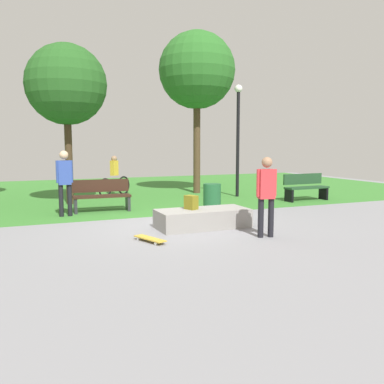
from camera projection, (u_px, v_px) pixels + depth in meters
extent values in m
plane|color=gray|center=(166.00, 224.00, 9.81)|extent=(28.00, 28.00, 0.00)
cube|color=#387A2D|center=(106.00, 191.00, 16.73)|extent=(26.60, 12.90, 0.01)
cube|color=gray|center=(203.00, 218.00, 9.39)|extent=(2.11, 0.94, 0.43)
cube|color=olive|center=(191.00, 202.00, 9.34)|extent=(0.29, 0.34, 0.32)
cylinder|color=black|center=(271.00, 218.00, 8.42)|extent=(0.12, 0.12, 0.80)
cylinder|color=black|center=(261.00, 218.00, 8.38)|extent=(0.12, 0.12, 0.80)
cube|color=red|center=(267.00, 184.00, 8.32)|extent=(0.36, 0.26, 0.60)
cylinder|color=red|center=(274.00, 183.00, 8.34)|extent=(0.09, 0.09, 0.56)
cylinder|color=red|center=(259.00, 183.00, 8.28)|extent=(0.09, 0.09, 0.56)
sphere|color=#9E7556|center=(267.00, 162.00, 8.26)|extent=(0.22, 0.22, 0.22)
cube|color=gold|center=(150.00, 238.00, 8.02)|extent=(0.48, 0.82, 0.02)
cylinder|color=silver|center=(138.00, 239.00, 8.17)|extent=(0.05, 0.06, 0.06)
cylinder|color=silver|center=(145.00, 238.00, 8.28)|extent=(0.05, 0.06, 0.06)
cylinder|color=silver|center=(156.00, 244.00, 7.77)|extent=(0.05, 0.06, 0.06)
cylinder|color=silver|center=(162.00, 242.00, 7.88)|extent=(0.05, 0.06, 0.06)
cube|color=#1E4223|center=(307.00, 188.00, 13.84)|extent=(1.61, 0.49, 0.06)
cube|color=#1E4223|center=(303.00, 179.00, 14.01)|extent=(1.60, 0.11, 0.36)
cube|color=black|center=(323.00, 193.00, 14.17)|extent=(0.09, 0.40, 0.45)
cube|color=black|center=(289.00, 195.00, 13.57)|extent=(0.09, 0.40, 0.45)
cube|color=#331E14|center=(102.00, 196.00, 11.54)|extent=(1.62, 0.51, 0.06)
cube|color=#331E14|center=(101.00, 186.00, 11.71)|extent=(1.60, 0.13, 0.36)
cube|color=#2D2D33|center=(128.00, 203.00, 11.81)|extent=(0.10, 0.40, 0.45)
cube|color=#2D2D33|center=(75.00, 205.00, 11.31)|extent=(0.10, 0.40, 0.45)
cylinder|color=#4C3823|center=(197.00, 144.00, 15.91)|extent=(0.27, 0.27, 3.86)
sphere|color=#286623|center=(197.00, 70.00, 15.59)|extent=(2.93, 2.93, 2.93)
cylinder|color=#42301E|center=(69.00, 157.00, 12.97)|extent=(0.23, 0.23, 3.02)
sphere|color=#23561E|center=(66.00, 84.00, 12.71)|extent=(2.51, 2.51, 2.51)
cylinder|color=black|center=(238.00, 145.00, 14.82)|extent=(0.12, 0.12, 3.78)
sphere|color=silver|center=(239.00, 89.00, 14.58)|extent=(0.28, 0.28, 0.28)
cylinder|color=#1E592D|center=(212.00, 198.00, 11.51)|extent=(0.50, 0.50, 0.81)
cylinder|color=black|center=(70.00, 200.00, 10.87)|extent=(0.12, 0.12, 0.85)
cylinder|color=black|center=(61.00, 201.00, 10.78)|extent=(0.12, 0.12, 0.85)
cube|color=#2D4799|center=(64.00, 173.00, 10.74)|extent=(0.32, 0.21, 0.64)
cylinder|color=#2D4799|center=(71.00, 171.00, 10.81)|extent=(0.09, 0.09, 0.59)
cylinder|color=#2D4799|center=(58.00, 172.00, 10.67)|extent=(0.09, 0.09, 0.59)
sphere|color=tan|center=(64.00, 155.00, 10.69)|extent=(0.23, 0.23, 0.23)
cube|color=black|center=(64.00, 171.00, 10.88)|extent=(0.26, 0.17, 0.36)
torus|color=black|center=(105.00, 188.00, 14.87)|extent=(0.59, 0.50, 0.72)
torus|color=black|center=(124.00, 185.00, 15.84)|extent=(0.59, 0.50, 0.72)
cube|color=black|center=(115.00, 181.00, 15.33)|extent=(0.79, 0.66, 0.08)
cube|color=gold|center=(114.00, 168.00, 15.27)|extent=(0.33, 0.32, 0.56)
sphere|color=#9E7556|center=(114.00, 159.00, 15.23)|extent=(0.22, 0.22, 0.22)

